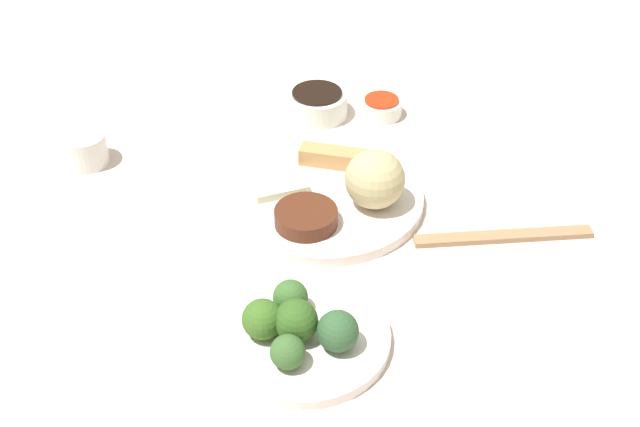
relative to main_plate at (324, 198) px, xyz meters
The scene contains 18 objects.
tabletop 0.02m from the main_plate, 111.72° to the left, with size 2.20×2.20×0.02m, color beige.
main_plate is the anchor object (origin of this frame).
rice_scoop 0.09m from the main_plate, 38.28° to the left, with size 0.08×0.08×0.08m, color tan.
spring_roll 0.07m from the main_plate, 128.28° to the left, with size 0.12×0.03×0.03m, color tan.
crab_rangoon_wonton 0.07m from the main_plate, 141.72° to the right, with size 0.08×0.08×0.01m, color beige.
stir_fry_heap 0.07m from the main_plate, 51.72° to the right, with size 0.08×0.08×0.02m, color #502515.
broccoli_plate 0.27m from the main_plate, 37.74° to the right, with size 0.20×0.20×0.01m, color white.
broccoli_floret_0 0.27m from the main_plate, 39.26° to the right, with size 0.05×0.05×0.05m, color #335A20.
broccoli_floret_1 0.23m from the main_plate, 42.36° to the right, with size 0.04×0.04×0.04m, color #39652C.
broccoli_floret_2 0.29m from the main_plate, 29.66° to the right, with size 0.05×0.05×0.05m, color #315832.
broccoli_floret_4 0.32m from the main_plate, 39.84° to the right, with size 0.04×0.04×0.04m, color #3A612E.
broccoli_floret_5 0.28m from the main_plate, 47.16° to the right, with size 0.05×0.05×0.05m, color #3B6622.
soy_sauce_bowl 0.24m from the main_plate, 149.94° to the left, with size 0.10×0.10×0.04m, color white.
soy_sauce_bowl_liquid 0.24m from the main_plate, 149.94° to the left, with size 0.08×0.08×0.00m, color black.
sauce_ramekin_sweet_and_sour 0.25m from the main_plate, 125.83° to the left, with size 0.07×0.07×0.03m, color white.
sauce_ramekin_sweet_and_sour_liquid 0.25m from the main_plate, 125.83° to the left, with size 0.05×0.05×0.00m, color red.
teacup 0.36m from the main_plate, 138.18° to the right, with size 0.06×0.06×0.05m, color white.
chopsticks_pair 0.25m from the main_plate, 38.86° to the left, with size 0.24×0.02×0.01m, color #9E7954.
Camera 1 is at (0.80, -0.52, 0.73)m, focal length 47.45 mm.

